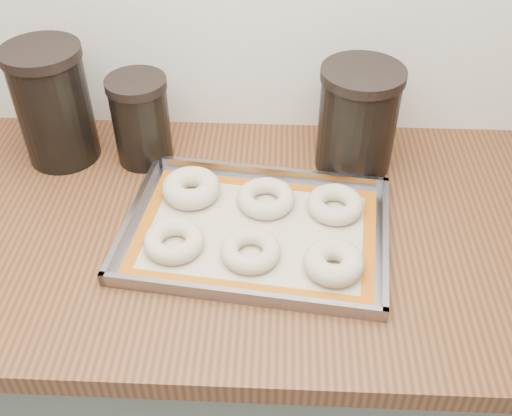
{
  "coord_description": "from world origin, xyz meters",
  "views": [
    {
      "loc": [
        0.12,
        0.87,
        1.64
      ],
      "look_at": [
        0.08,
        1.65,
        0.96
      ],
      "focal_mm": 42.0,
      "sensor_mm": 36.0,
      "label": 1
    }
  ],
  "objects_px": {
    "bagel_front_right": "(334,262)",
    "bagel_back_mid": "(266,198)",
    "canister_mid": "(141,120)",
    "bagel_front_left": "(174,241)",
    "canister_left": "(53,104)",
    "canister_right": "(358,119)",
    "bagel_back_left": "(191,188)",
    "bagel_front_mid": "(251,251)",
    "bagel_back_right": "(335,204)",
    "baking_tray": "(256,230)"
  },
  "relations": [
    {
      "from": "bagel_front_mid",
      "to": "canister_mid",
      "type": "relative_size",
      "value": 0.56
    },
    {
      "from": "bagel_back_right",
      "to": "canister_mid",
      "type": "bearing_deg",
      "value": 157.61
    },
    {
      "from": "canister_left",
      "to": "canister_mid",
      "type": "bearing_deg",
      "value": -0.65
    },
    {
      "from": "canister_mid",
      "to": "bagel_front_mid",
      "type": "bearing_deg",
      "value": -50.63
    },
    {
      "from": "canister_mid",
      "to": "bagel_front_left",
      "type": "bearing_deg",
      "value": -69.58
    },
    {
      "from": "canister_mid",
      "to": "canister_left",
      "type": "bearing_deg",
      "value": 179.35
    },
    {
      "from": "baking_tray",
      "to": "bagel_back_mid",
      "type": "height_order",
      "value": "bagel_back_mid"
    },
    {
      "from": "bagel_back_left",
      "to": "baking_tray",
      "type": "bearing_deg",
      "value": -36.23
    },
    {
      "from": "baking_tray",
      "to": "canister_mid",
      "type": "bearing_deg",
      "value": 137.43
    },
    {
      "from": "bagel_back_mid",
      "to": "canister_right",
      "type": "xyz_separation_m",
      "value": [
        0.17,
        0.14,
        0.09
      ]
    },
    {
      "from": "bagel_front_mid",
      "to": "canister_right",
      "type": "xyz_separation_m",
      "value": [
        0.19,
        0.28,
        0.09
      ]
    },
    {
      "from": "bagel_front_right",
      "to": "canister_left",
      "type": "distance_m",
      "value": 0.63
    },
    {
      "from": "bagel_front_left",
      "to": "bagel_front_mid",
      "type": "relative_size",
      "value": 1.02
    },
    {
      "from": "bagel_back_left",
      "to": "bagel_back_right",
      "type": "bearing_deg",
      "value": -6.61
    },
    {
      "from": "bagel_back_right",
      "to": "canister_left",
      "type": "xyz_separation_m",
      "value": [
        -0.55,
        0.16,
        0.1
      ]
    },
    {
      "from": "bagel_front_left",
      "to": "bagel_front_mid",
      "type": "distance_m",
      "value": 0.13
    },
    {
      "from": "bagel_front_right",
      "to": "bagel_back_left",
      "type": "distance_m",
      "value": 0.31
    },
    {
      "from": "bagel_front_left",
      "to": "canister_right",
      "type": "relative_size",
      "value": 0.49
    },
    {
      "from": "bagel_front_right",
      "to": "canister_right",
      "type": "xyz_separation_m",
      "value": [
        0.05,
        0.3,
        0.08
      ]
    },
    {
      "from": "canister_mid",
      "to": "baking_tray",
      "type": "bearing_deg",
      "value": -42.57
    },
    {
      "from": "bagel_back_mid",
      "to": "canister_left",
      "type": "bearing_deg",
      "value": 160.86
    },
    {
      "from": "canister_left",
      "to": "canister_mid",
      "type": "distance_m",
      "value": 0.17
    },
    {
      "from": "baking_tray",
      "to": "canister_right",
      "type": "height_order",
      "value": "canister_right"
    },
    {
      "from": "bagel_back_left",
      "to": "bagel_back_right",
      "type": "height_order",
      "value": "bagel_back_left"
    },
    {
      "from": "bagel_front_left",
      "to": "bagel_back_mid",
      "type": "xyz_separation_m",
      "value": [
        0.15,
        0.12,
        -0.0
      ]
    },
    {
      "from": "bagel_front_left",
      "to": "bagel_back_left",
      "type": "xyz_separation_m",
      "value": [
        0.01,
        0.14,
        0.0
      ]
    },
    {
      "from": "bagel_front_right",
      "to": "canister_mid",
      "type": "relative_size",
      "value": 0.55
    },
    {
      "from": "bagel_back_mid",
      "to": "canister_left",
      "type": "xyz_separation_m",
      "value": [
        -0.42,
        0.15,
        0.1
      ]
    },
    {
      "from": "bagel_front_mid",
      "to": "bagel_back_right",
      "type": "xyz_separation_m",
      "value": [
        0.15,
        0.12,
        0.0
      ]
    },
    {
      "from": "canister_right",
      "to": "bagel_back_left",
      "type": "bearing_deg",
      "value": -158.56
    },
    {
      "from": "baking_tray",
      "to": "bagel_front_left",
      "type": "height_order",
      "value": "bagel_front_left"
    },
    {
      "from": "bagel_back_left",
      "to": "canister_mid",
      "type": "xyz_separation_m",
      "value": [
        -0.11,
        0.13,
        0.07
      ]
    },
    {
      "from": "bagel_front_mid",
      "to": "bagel_back_right",
      "type": "bearing_deg",
      "value": 40.02
    },
    {
      "from": "bagel_front_left",
      "to": "bagel_front_mid",
      "type": "height_order",
      "value": "bagel_front_left"
    },
    {
      "from": "bagel_front_right",
      "to": "bagel_back_left",
      "type": "relative_size",
      "value": 0.91
    },
    {
      "from": "canister_left",
      "to": "bagel_back_mid",
      "type": "bearing_deg",
      "value": -19.14
    },
    {
      "from": "bagel_front_right",
      "to": "bagel_back_mid",
      "type": "distance_m",
      "value": 0.2
    },
    {
      "from": "baking_tray",
      "to": "canister_mid",
      "type": "height_order",
      "value": "canister_mid"
    },
    {
      "from": "bagel_back_left",
      "to": "canister_mid",
      "type": "bearing_deg",
      "value": 131.47
    },
    {
      "from": "bagel_back_mid",
      "to": "canister_mid",
      "type": "bearing_deg",
      "value": 150.22
    },
    {
      "from": "bagel_back_left",
      "to": "canister_left",
      "type": "xyz_separation_m",
      "value": [
        -0.28,
        0.13,
        0.1
      ]
    },
    {
      "from": "canister_mid",
      "to": "canister_right",
      "type": "xyz_separation_m",
      "value": [
        0.42,
        -0.0,
        0.02
      ]
    },
    {
      "from": "bagel_front_left",
      "to": "bagel_back_mid",
      "type": "bearing_deg",
      "value": 38.16
    },
    {
      "from": "bagel_back_left",
      "to": "bagel_front_mid",
      "type": "bearing_deg",
      "value": -52.42
    },
    {
      "from": "bagel_front_right",
      "to": "bagel_back_mid",
      "type": "height_order",
      "value": "bagel_front_right"
    },
    {
      "from": "bagel_front_right",
      "to": "bagel_back_left",
      "type": "xyz_separation_m",
      "value": [
        -0.26,
        0.18,
        0.0
      ]
    },
    {
      "from": "bagel_front_right",
      "to": "bagel_back_right",
      "type": "distance_m",
      "value": 0.15
    },
    {
      "from": "bagel_back_left",
      "to": "bagel_back_mid",
      "type": "xyz_separation_m",
      "value": [
        0.14,
        -0.02,
        -0.0
      ]
    },
    {
      "from": "bagel_back_left",
      "to": "canister_left",
      "type": "distance_m",
      "value": 0.32
    },
    {
      "from": "bagel_front_left",
      "to": "canister_left",
      "type": "distance_m",
      "value": 0.39
    }
  ]
}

